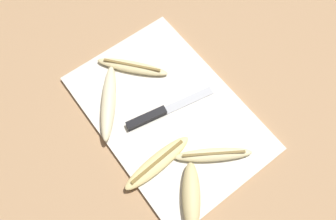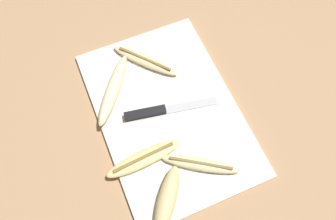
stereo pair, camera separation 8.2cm
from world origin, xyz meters
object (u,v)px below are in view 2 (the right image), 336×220
(knife, at_px, (154,112))
(banana_soft_right, at_px, (201,164))
(banana_golden_short, at_px, (144,158))
(banana_spotted_left, at_px, (167,199))
(banana_ripe_center, at_px, (146,60))
(banana_pale_long, at_px, (113,89))

(knife, relative_size, banana_soft_right, 1.38)
(banana_golden_short, distance_m, banana_spotted_left, 0.11)
(banana_ripe_center, bearing_deg, banana_spotted_left, -13.81)
(banana_soft_right, height_order, banana_spotted_left, banana_spotted_left)
(banana_soft_right, height_order, banana_golden_short, same)
(banana_soft_right, bearing_deg, knife, -163.55)
(knife, bearing_deg, banana_ripe_center, 177.39)
(banana_ripe_center, height_order, banana_golden_short, banana_golden_short)
(knife, distance_m, banana_spotted_left, 0.22)
(knife, relative_size, banana_ripe_center, 1.41)
(banana_pale_long, bearing_deg, banana_ripe_center, 116.02)
(knife, distance_m, banana_golden_short, 0.12)
(banana_soft_right, xyz_separation_m, banana_pale_long, (-0.26, -0.12, 0.01))
(banana_golden_short, bearing_deg, knife, 146.92)
(knife, distance_m, banana_ripe_center, 0.15)
(banana_golden_short, bearing_deg, banana_pale_long, -177.91)
(banana_soft_right, distance_m, banana_spotted_left, 0.11)
(knife, distance_m, banana_pale_long, 0.12)
(banana_soft_right, distance_m, banana_golden_short, 0.13)
(banana_spotted_left, distance_m, banana_pale_long, 0.31)
(banana_spotted_left, bearing_deg, banana_soft_right, 112.96)
(banana_ripe_center, height_order, banana_pale_long, banana_pale_long)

